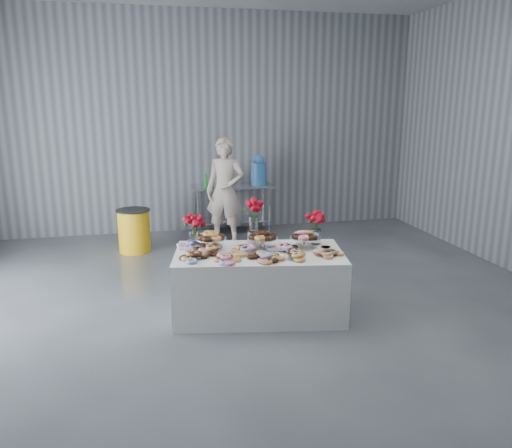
{
  "coord_description": "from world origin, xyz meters",
  "views": [
    {
      "loc": [
        -1.14,
        -4.84,
        2.43
      ],
      "look_at": [
        0.16,
        0.9,
        0.96
      ],
      "focal_mm": 35.0,
      "sensor_mm": 36.0,
      "label": 1
    }
  ],
  "objects_px": {
    "display_table": "(259,283)",
    "prep_table": "(232,200)",
    "trash_barrel": "(134,231)",
    "person": "(225,191)",
    "water_jug": "(259,171)"
  },
  "relations": [
    {
      "from": "display_table",
      "to": "prep_table",
      "type": "relative_size",
      "value": 1.27
    },
    {
      "from": "trash_barrel",
      "to": "person",
      "type": "bearing_deg",
      "value": 5.52
    },
    {
      "from": "water_jug",
      "to": "trash_barrel",
      "type": "relative_size",
      "value": 0.79
    },
    {
      "from": "display_table",
      "to": "water_jug",
      "type": "distance_m",
      "value": 3.84
    },
    {
      "from": "prep_table",
      "to": "water_jug",
      "type": "height_order",
      "value": "water_jug"
    },
    {
      "from": "water_jug",
      "to": "trash_barrel",
      "type": "distance_m",
      "value": 2.55
    },
    {
      "from": "display_table",
      "to": "person",
      "type": "height_order",
      "value": "person"
    },
    {
      "from": "display_table",
      "to": "water_jug",
      "type": "bearing_deg",
      "value": 77.02
    },
    {
      "from": "prep_table",
      "to": "water_jug",
      "type": "relative_size",
      "value": 2.71
    },
    {
      "from": "display_table",
      "to": "water_jug",
      "type": "xyz_separation_m",
      "value": [
        0.85,
        3.67,
        0.77
      ]
    },
    {
      "from": "prep_table",
      "to": "person",
      "type": "distance_m",
      "value": 0.78
    },
    {
      "from": "prep_table",
      "to": "trash_barrel",
      "type": "height_order",
      "value": "prep_table"
    },
    {
      "from": "person",
      "to": "display_table",
      "type": "bearing_deg",
      "value": -67.63
    },
    {
      "from": "display_table",
      "to": "trash_barrel",
      "type": "relative_size",
      "value": 2.7
    },
    {
      "from": "display_table",
      "to": "water_jug",
      "type": "relative_size",
      "value": 3.43
    }
  ]
}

